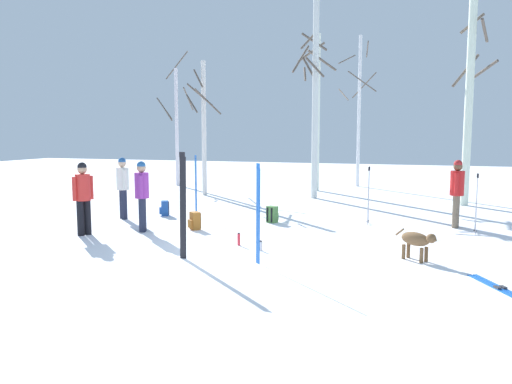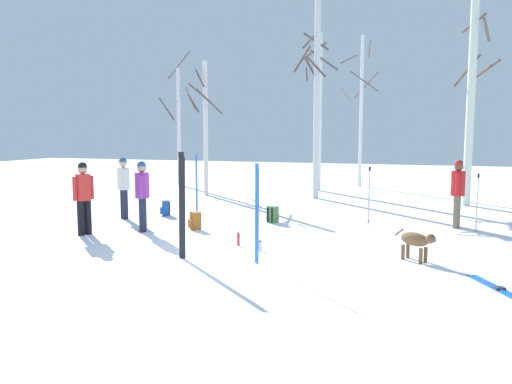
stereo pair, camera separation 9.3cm
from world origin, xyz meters
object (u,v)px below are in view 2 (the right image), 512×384
at_px(ski_pair_lying_0, 501,290).
at_px(person_2, 124,184).
at_px(person_1, 142,191).
at_px(dog, 417,241).
at_px(ski_poles_0, 477,202).
at_px(water_bottle_0, 238,239).
at_px(birch_tree_2, 318,108).
at_px(birch_tree_4, 361,108).
at_px(birch_tree_1, 205,126).
at_px(ski_pair_planted_2, 257,214).
at_px(ski_pair_planted_1, 182,206).
at_px(backpack_0, 165,208).
at_px(ski_pair_planted_0, 197,186).
at_px(water_bottle_1, 260,246).
at_px(backpack_1, 273,215).
at_px(birch_tree_0, 179,124).
at_px(ski_poles_1, 369,194).
at_px(birch_tree_3, 316,97).
at_px(birch_tree_5, 471,97).
at_px(backpack_2, 195,221).
at_px(person_3, 458,189).
at_px(person_0, 83,193).

bearing_deg(ski_pair_lying_0, person_2, 157.19).
relative_size(person_1, dog, 2.22).
height_order(ski_poles_0, water_bottle_0, ski_poles_0).
xyz_separation_m(dog, birch_tree_2, (-4.12, 10.88, 3.00)).
height_order(person_2, ski_poles_0, person_2).
height_order(ski_pair_lying_0, birch_tree_4, birch_tree_4).
bearing_deg(birch_tree_1, person_1, -78.13).
bearing_deg(ski_pair_planted_2, person_2, 145.51).
distance_m(ski_pair_planted_1, ski_poles_0, 7.04).
bearing_deg(backpack_0, ski_pair_planted_0, 6.70).
bearing_deg(birch_tree_2, water_bottle_1, -84.35).
bearing_deg(ski_pair_planted_2, water_bottle_1, 104.65).
xyz_separation_m(ski_pair_planted_0, backpack_1, (2.32, -0.21, -0.66)).
xyz_separation_m(person_2, ski_pair_planted_1, (3.60, -3.56, 0.03)).
bearing_deg(water_bottle_0, ski_pair_planted_0, 128.01).
bearing_deg(person_2, birch_tree_0, 107.25).
height_order(person_2, ski_poles_1, person_2).
height_order(person_1, birch_tree_1, birch_tree_1).
bearing_deg(ski_poles_1, ski_poles_0, -11.02).
xyz_separation_m(birch_tree_3, birch_tree_4, (1.03, 4.66, -0.20)).
distance_m(birch_tree_0, birch_tree_5, 12.28).
height_order(ski_pair_lying_0, birch_tree_1, birch_tree_1).
bearing_deg(ski_pair_planted_1, ski_pair_planted_0, 111.91).
height_order(backpack_2, birch_tree_0, birch_tree_0).
relative_size(backpack_2, birch_tree_3, 0.06).
distance_m(water_bottle_0, birch_tree_1, 9.22).
xyz_separation_m(water_bottle_0, birch_tree_1, (-4.24, 7.79, 2.52)).
height_order(person_2, ski_pair_lying_0, person_2).
bearing_deg(birch_tree_2, person_2, -113.54).
height_order(birch_tree_2, birch_tree_4, birch_tree_4).
distance_m(birch_tree_0, birch_tree_2, 6.41).
relative_size(birch_tree_0, birch_tree_4, 0.92).
height_order(ski_pair_planted_2, water_bottle_1, ski_pair_planted_2).
distance_m(backpack_1, birch_tree_0, 10.70).
bearing_deg(ski_pair_planted_2, birch_tree_2, 96.41).
bearing_deg(person_3, dog, -103.19).
bearing_deg(backpack_0, ski_poles_0, -0.28).
distance_m(person_2, backpack_0, 1.40).
bearing_deg(ski_pair_planted_0, backpack_2, -66.37).
bearing_deg(water_bottle_1, ski_pair_planted_1, -138.62).
distance_m(person_0, water_bottle_0, 3.93).
xyz_separation_m(ski_pair_planted_1, birch_tree_3, (0.53, 9.65, 2.66)).
relative_size(person_2, ski_pair_lying_0, 1.10).
bearing_deg(water_bottle_0, person_1, 165.20).
bearing_deg(water_bottle_1, person_3, 45.35).
bearing_deg(ski_pair_planted_2, ski_pair_planted_0, 126.58).
height_order(backpack_1, birch_tree_5, birch_tree_5).
bearing_deg(person_2, backpack_1, 10.05).
xyz_separation_m(person_2, birch_tree_1, (-0.03, 5.62, 1.67)).
distance_m(dog, ski_pair_lying_0, 1.98).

